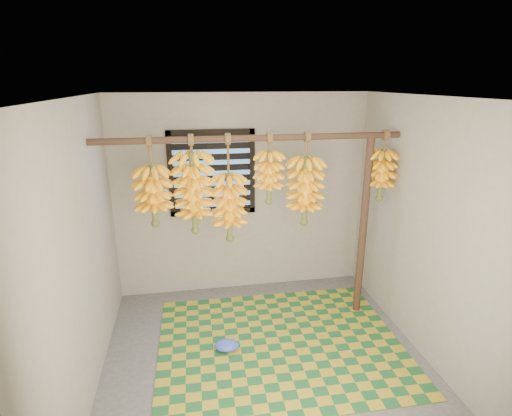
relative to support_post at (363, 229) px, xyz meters
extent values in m
cube|color=#474747|center=(-1.20, -0.70, -1.00)|extent=(3.00, 3.00, 0.01)
cube|color=silver|center=(-1.20, -0.70, 1.40)|extent=(3.00, 3.00, 0.01)
cube|color=gray|center=(-1.20, 0.80, 0.20)|extent=(3.00, 0.01, 2.40)
cube|color=gray|center=(-2.71, -0.70, 0.20)|extent=(0.01, 3.00, 2.40)
cube|color=gray|center=(0.30, -0.70, 0.20)|extent=(0.01, 3.00, 2.40)
cube|color=black|center=(-1.55, 0.78, 0.50)|extent=(1.00, 0.04, 1.00)
cylinder|color=#472E21|center=(-1.20, 0.00, 1.00)|extent=(3.00, 0.06, 0.06)
cylinder|color=#472E21|center=(0.00, 0.00, 0.00)|extent=(0.08, 0.08, 2.00)
cube|color=#195729|center=(-1.01, -0.45, -0.99)|extent=(2.43, 1.96, 0.01)
ellipsoid|color=blue|center=(-1.55, -0.46, -0.94)|extent=(0.26, 0.21, 0.10)
cylinder|color=brown|center=(-2.16, 0.00, 0.88)|extent=(0.02, 0.02, 0.29)
cylinder|color=#4C5923|center=(-2.16, 0.00, 0.50)|extent=(0.06, 0.06, 0.54)
cylinder|color=brown|center=(-1.79, 0.00, 0.94)|extent=(0.02, 0.02, 0.17)
cylinder|color=#4C5923|center=(-1.79, 0.00, 0.50)|extent=(0.06, 0.06, 0.76)
cylinder|color=brown|center=(-1.44, 0.00, 0.83)|extent=(0.02, 0.02, 0.39)
cylinder|color=#4C5923|center=(-1.44, 0.00, 0.34)|extent=(0.06, 0.06, 0.65)
cylinder|color=brown|center=(-1.04, 0.00, 0.94)|extent=(0.02, 0.02, 0.18)
cylinder|color=#4C5923|center=(-1.04, 0.00, 0.63)|extent=(0.05, 0.05, 0.50)
cylinder|color=brown|center=(-0.67, 0.00, 0.90)|extent=(0.02, 0.02, 0.26)
cylinder|color=#4C5923|center=(-0.67, 0.00, 0.47)|extent=(0.06, 0.06, 0.66)
cylinder|color=brown|center=(0.15, 0.00, 0.93)|extent=(0.02, 0.02, 0.21)
cylinder|color=#4C5923|center=(0.15, 0.00, 0.60)|extent=(0.05, 0.05, 0.50)
camera|label=1|loc=(-1.84, -3.75, 1.53)|focal=28.00mm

